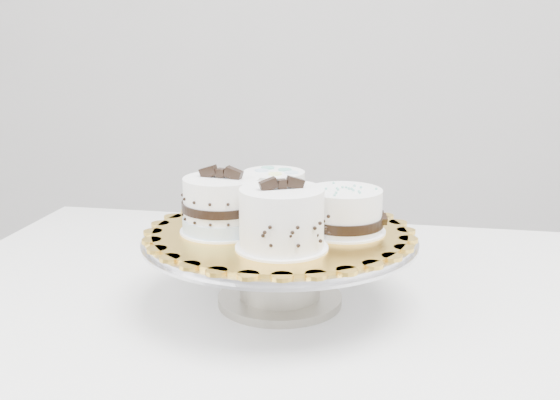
{
  "coord_description": "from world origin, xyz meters",
  "views": [
    {
      "loc": [
        0.02,
        -0.9,
        1.15
      ],
      "look_at": [
        0.04,
        0.04,
        0.91
      ],
      "focal_mm": 45.0,
      "sensor_mm": 36.0,
      "label": 1
    }
  ],
  "objects_px": {
    "table": "(293,339)",
    "cake_ribbon": "(345,212)",
    "cake_board": "(280,232)",
    "cake_dots": "(274,193)",
    "cake_swirl": "(282,220)",
    "cake_banded": "(222,207)",
    "cake_stand": "(280,256)"
  },
  "relations": [
    {
      "from": "table",
      "to": "cake_ribbon",
      "type": "bearing_deg",
      "value": -32.32
    },
    {
      "from": "cake_ribbon",
      "to": "cake_banded",
      "type": "bearing_deg",
      "value": 175.91
    },
    {
      "from": "table",
      "to": "cake_dots",
      "type": "distance_m",
      "value": 0.23
    },
    {
      "from": "table",
      "to": "cake_ribbon",
      "type": "distance_m",
      "value": 0.24
    },
    {
      "from": "cake_banded",
      "to": "cake_dots",
      "type": "height_order",
      "value": "cake_banded"
    },
    {
      "from": "cake_stand",
      "to": "cake_banded",
      "type": "bearing_deg",
      "value": -176.2
    },
    {
      "from": "table",
      "to": "cake_board",
      "type": "distance_m",
      "value": 0.2
    },
    {
      "from": "cake_swirl",
      "to": "cake_dots",
      "type": "distance_m",
      "value": 0.16
    },
    {
      "from": "table",
      "to": "cake_board",
      "type": "relative_size",
      "value": 3.59
    },
    {
      "from": "cake_board",
      "to": "cake_banded",
      "type": "height_order",
      "value": "cake_banded"
    },
    {
      "from": "cake_stand",
      "to": "cake_dots",
      "type": "xyz_separation_m",
      "value": [
        -0.01,
        0.08,
        0.07
      ]
    },
    {
      "from": "cake_banded",
      "to": "cake_ribbon",
      "type": "relative_size",
      "value": 1.11
    },
    {
      "from": "cake_swirl",
      "to": "cake_ribbon",
      "type": "height_order",
      "value": "cake_swirl"
    },
    {
      "from": "cake_banded",
      "to": "cake_dots",
      "type": "relative_size",
      "value": 1.14
    },
    {
      "from": "cake_swirl",
      "to": "cake_ribbon",
      "type": "bearing_deg",
      "value": 23.72
    },
    {
      "from": "cake_swirl",
      "to": "cake_ribbon",
      "type": "relative_size",
      "value": 1.09
    },
    {
      "from": "table",
      "to": "cake_swirl",
      "type": "distance_m",
      "value": 0.27
    },
    {
      "from": "cake_board",
      "to": "cake_banded",
      "type": "distance_m",
      "value": 0.09
    },
    {
      "from": "cake_board",
      "to": "cake_swirl",
      "type": "height_order",
      "value": "cake_swirl"
    },
    {
      "from": "cake_stand",
      "to": "cake_board",
      "type": "height_order",
      "value": "cake_board"
    },
    {
      "from": "cake_board",
      "to": "cake_ribbon",
      "type": "xyz_separation_m",
      "value": [
        0.09,
        -0.01,
        0.03
      ]
    },
    {
      "from": "cake_swirl",
      "to": "cake_board",
      "type": "bearing_deg",
      "value": 75.59
    },
    {
      "from": "cake_board",
      "to": "cake_swirl",
      "type": "xyz_separation_m",
      "value": [
        0.0,
        -0.08,
        0.04
      ]
    },
    {
      "from": "cake_board",
      "to": "cake_ribbon",
      "type": "bearing_deg",
      "value": -5.74
    },
    {
      "from": "cake_banded",
      "to": "cake_ribbon",
      "type": "bearing_deg",
      "value": 19.64
    },
    {
      "from": "cake_stand",
      "to": "cake_board",
      "type": "relative_size",
      "value": 1.09
    },
    {
      "from": "cake_banded",
      "to": "cake_dots",
      "type": "xyz_separation_m",
      "value": [
        0.07,
        0.08,
        -0.0
      ]
    },
    {
      "from": "cake_board",
      "to": "cake_swirl",
      "type": "relative_size",
      "value": 2.67
    },
    {
      "from": "cake_board",
      "to": "cake_dots",
      "type": "xyz_separation_m",
      "value": [
        -0.01,
        0.08,
        0.04
      ]
    },
    {
      "from": "cake_board",
      "to": "cake_banded",
      "type": "bearing_deg",
      "value": -176.2
    },
    {
      "from": "cake_board",
      "to": "cake_dots",
      "type": "relative_size",
      "value": 2.97
    },
    {
      "from": "cake_dots",
      "to": "cake_banded",
      "type": "bearing_deg",
      "value": -109.44
    }
  ]
}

